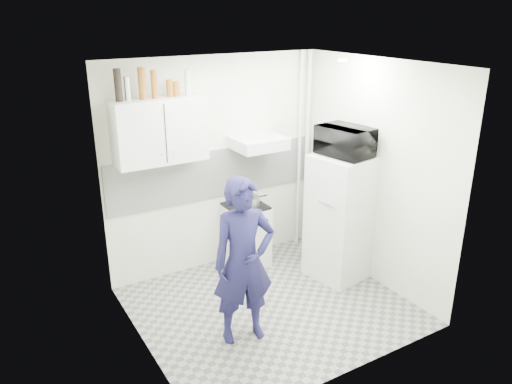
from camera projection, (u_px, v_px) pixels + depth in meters
floor at (270, 306)px, 5.49m from camera, size 2.80×2.80×0.00m
ceiling at (273, 64)px, 4.59m from camera, size 2.80×2.80×0.00m
wall_back at (216, 165)px, 6.05m from camera, size 2.80×0.00×2.80m
wall_left at (137, 225)px, 4.37m from camera, size 0.00×2.60×2.60m
wall_right at (374, 174)px, 5.72m from camera, size 0.00×2.60×2.60m
person at (244, 261)px, 4.72m from camera, size 0.67×0.51×1.67m
stove at (246, 236)px, 6.29m from camera, size 0.49×0.49×0.78m
fridge at (341, 217)px, 5.91m from camera, size 0.72×0.72×1.52m
stove_top at (246, 206)px, 6.15m from camera, size 0.47×0.47×0.03m
saucepan at (252, 201)px, 6.12m from camera, size 0.20×0.20×0.11m
microwave at (345, 141)px, 5.59m from camera, size 0.67×0.51×0.33m
bottle_a at (118, 85)px, 4.99m from camera, size 0.08×0.08×0.33m
bottle_b at (127, 89)px, 5.04m from camera, size 0.06×0.06×0.24m
bottle_c at (142, 83)px, 5.11m from camera, size 0.08×0.08×0.33m
bottle_d at (154, 84)px, 5.17m from camera, size 0.07×0.07×0.29m
canister_a at (170, 88)px, 5.27m from camera, size 0.07×0.07×0.18m
canister_b at (176, 89)px, 5.31m from camera, size 0.08×0.08×0.16m
bottle_e at (188, 82)px, 5.36m from camera, size 0.07×0.07×0.28m
upper_cabinet at (160, 131)px, 5.36m from camera, size 1.00×0.35×0.70m
range_hood at (259, 143)px, 5.97m from camera, size 0.60×0.50×0.14m
backsplash at (217, 173)px, 6.07m from camera, size 2.74×0.03×0.60m
pipe_a at (307, 152)px, 6.61m from camera, size 0.05×0.05×2.60m
pipe_b at (299, 153)px, 6.55m from camera, size 0.04×0.04×2.60m
ceiling_spot_fixture at (343, 60)px, 5.25m from camera, size 0.10×0.10×0.02m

